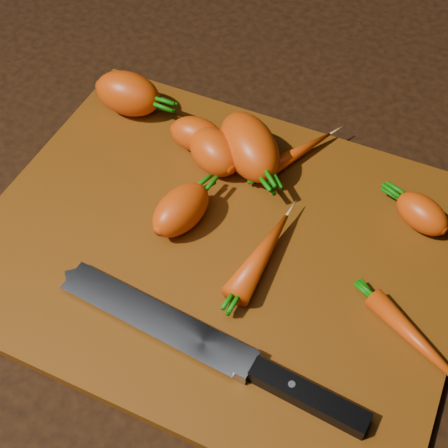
% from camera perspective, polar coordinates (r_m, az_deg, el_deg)
% --- Properties ---
extents(ground, '(2.00, 2.00, 0.01)m').
position_cam_1_polar(ground, '(0.67, -0.36, -2.44)').
color(ground, black).
extents(cutting_board, '(0.50, 0.40, 0.01)m').
position_cam_1_polar(cutting_board, '(0.66, -0.36, -1.89)').
color(cutting_board, '#71380A').
rests_on(cutting_board, ground).
extents(carrot_0, '(0.08, 0.06, 0.05)m').
position_cam_1_polar(carrot_0, '(0.79, -8.79, 11.70)').
color(carrot_0, '#D33D03').
rests_on(carrot_0, cutting_board).
extents(carrot_1, '(0.08, 0.08, 0.05)m').
position_cam_1_polar(carrot_1, '(0.71, -0.90, 6.63)').
color(carrot_1, '#D33D03').
rests_on(carrot_1, cutting_board).
extents(carrot_2, '(0.11, 0.11, 0.06)m').
position_cam_1_polar(carrot_2, '(0.71, 2.34, 7.09)').
color(carrot_2, '#D33D03').
rests_on(carrot_2, cutting_board).
extents(carrot_3, '(0.06, 0.08, 0.04)m').
position_cam_1_polar(carrot_3, '(0.66, -3.96, 1.31)').
color(carrot_3, '#D33D03').
rests_on(carrot_3, cutting_board).
extents(carrot_4, '(0.06, 0.04, 0.04)m').
position_cam_1_polar(carrot_4, '(0.73, -2.53, 8.18)').
color(carrot_4, '#D33D03').
rests_on(carrot_4, cutting_board).
extents(carrot_5, '(0.07, 0.06, 0.04)m').
position_cam_1_polar(carrot_5, '(0.69, 17.65, 0.92)').
color(carrot_5, '#D33D03').
rests_on(carrot_5, cutting_board).
extents(carrot_6, '(0.07, 0.10, 0.02)m').
position_cam_1_polar(carrot_6, '(0.73, 6.67, 6.46)').
color(carrot_6, '#D33D03').
rests_on(carrot_6, cutting_board).
extents(carrot_7, '(0.12, 0.08, 0.02)m').
position_cam_1_polar(carrot_7, '(0.61, 17.52, -10.40)').
color(carrot_7, '#D33D03').
rests_on(carrot_7, cutting_board).
extents(carrot_8, '(0.04, 0.12, 0.03)m').
position_cam_1_polar(carrot_8, '(0.63, 3.47, -2.81)').
color(carrot_8, '#D33D03').
rests_on(carrot_8, cutting_board).
extents(knife, '(0.32, 0.05, 0.02)m').
position_cam_1_polar(knife, '(0.60, -5.06, -9.20)').
color(knife, gray).
rests_on(knife, cutting_board).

